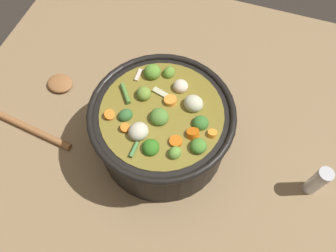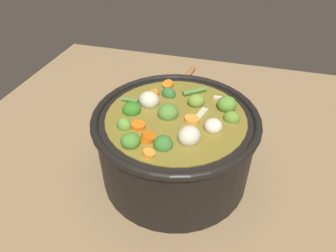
% 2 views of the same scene
% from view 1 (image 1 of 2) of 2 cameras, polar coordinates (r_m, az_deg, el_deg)
% --- Properties ---
extents(ground_plane, '(1.10, 1.10, 0.00)m').
position_cam_1_polar(ground_plane, '(0.81, -0.94, -2.96)').
color(ground_plane, '#8C704C').
extents(cooking_pot, '(0.31, 0.31, 0.17)m').
position_cam_1_polar(cooking_pot, '(0.73, -1.02, -0.26)').
color(cooking_pot, black).
rests_on(cooking_pot, ground_plane).
extents(wooden_spoon, '(0.26, 0.20, 0.02)m').
position_cam_1_polar(wooden_spoon, '(0.91, -20.69, 3.70)').
color(wooden_spoon, '#9B6337').
rests_on(wooden_spoon, ground_plane).
extents(salt_shaker, '(0.03, 0.03, 0.10)m').
position_cam_1_polar(salt_shaker, '(0.79, 24.57, -8.81)').
color(salt_shaker, silver).
rests_on(salt_shaker, ground_plane).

